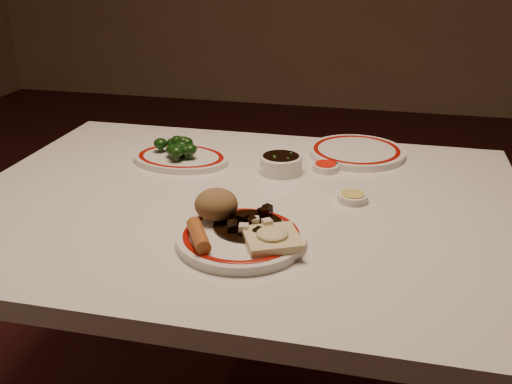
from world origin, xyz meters
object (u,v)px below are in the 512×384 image
object	(u,v)px
broccoli_pile	(180,147)
soy_bowl	(281,164)
dining_table	(242,236)
rice_mound	(216,204)
fried_wonton	(272,238)
broccoli_plate	(181,158)
main_plate	(241,238)
stirfry_heap	(248,223)
spring_roll	(198,235)

from	to	relation	value
broccoli_pile	soy_bowl	size ratio (longest dim) A/B	1.24
dining_table	rice_mound	xyz separation A→B (m)	(-0.01, -0.14, 0.14)
fried_wonton	soy_bowl	distance (m)	0.38
dining_table	broccoli_plate	distance (m)	0.29
main_plate	stirfry_heap	xyz separation A→B (m)	(0.01, 0.03, 0.02)
broccoli_plate	soy_bowl	xyz separation A→B (m)	(0.26, -0.01, 0.01)
main_plate	rice_mound	size ratio (longest dim) A/B	2.98
fried_wonton	soy_bowl	xyz separation A→B (m)	(-0.06, 0.38, -0.01)
spring_roll	broccoli_pile	size ratio (longest dim) A/B	0.79
dining_table	spring_roll	size ratio (longest dim) A/B	12.18
rice_mound	fried_wonton	bearing A→B (deg)	-29.67
dining_table	soy_bowl	xyz separation A→B (m)	(0.05, 0.17, 0.11)
rice_mound	spring_roll	bearing A→B (deg)	-92.66
spring_roll	stirfry_heap	bearing A→B (deg)	17.27
dining_table	broccoli_plate	xyz separation A→B (m)	(-0.20, 0.18, 0.10)
dining_table	stirfry_heap	world-z (taller)	stirfry_heap
spring_roll	stirfry_heap	world-z (taller)	stirfry_heap
stirfry_heap	broccoli_plate	size ratio (longest dim) A/B	0.51
main_plate	soy_bowl	distance (m)	0.36
dining_table	rice_mound	world-z (taller)	rice_mound
spring_roll	fried_wonton	xyz separation A→B (m)	(0.13, 0.03, -0.00)
stirfry_heap	soy_bowl	size ratio (longest dim) A/B	1.31
main_plate	broccoli_plate	distance (m)	0.45
main_plate	broccoli_pile	size ratio (longest dim) A/B	2.00
stirfry_heap	broccoli_pile	bearing A→B (deg)	127.16
main_plate	spring_roll	size ratio (longest dim) A/B	2.53
dining_table	fried_wonton	size ratio (longest dim) A/B	9.50
dining_table	spring_roll	distance (m)	0.27
broccoli_plate	soy_bowl	world-z (taller)	soy_bowl
fried_wonton	stirfry_heap	xyz separation A→B (m)	(-0.06, 0.05, -0.00)
stirfry_heap	soy_bowl	xyz separation A→B (m)	(-0.00, 0.33, -0.01)
fried_wonton	spring_roll	bearing A→B (deg)	-168.36
spring_roll	soy_bowl	size ratio (longest dim) A/B	0.98
spring_roll	broccoli_pile	xyz separation A→B (m)	(-0.19, 0.42, 0.01)
stirfry_heap	main_plate	bearing A→B (deg)	-102.59
stirfry_heap	soy_bowl	bearing A→B (deg)	90.09
spring_roll	stirfry_heap	distance (m)	0.11
broccoli_plate	soy_bowl	bearing A→B (deg)	-3.00
fried_wonton	broccoli_pile	distance (m)	0.50
dining_table	stirfry_heap	xyz separation A→B (m)	(0.05, -0.16, 0.12)
dining_table	spring_roll	xyz separation A→B (m)	(-0.02, -0.24, 0.12)
broccoli_plate	broccoli_pile	world-z (taller)	broccoli_pile
dining_table	main_plate	xyz separation A→B (m)	(0.05, -0.19, 0.10)
main_plate	rice_mound	bearing A→B (deg)	140.90
broccoli_pile	stirfry_heap	bearing A→B (deg)	-52.84
broccoli_plate	broccoli_pile	xyz separation A→B (m)	(-0.00, -0.00, 0.03)
rice_mound	broccoli_pile	size ratio (longest dim) A/B	0.67
rice_mound	spring_roll	world-z (taller)	rice_mound
main_plate	broccoli_plate	xyz separation A→B (m)	(-0.25, 0.37, -0.00)
dining_table	broccoli_plate	world-z (taller)	broccoli_plate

